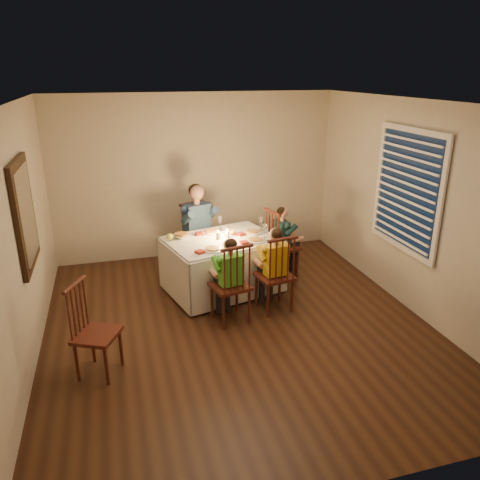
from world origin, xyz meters
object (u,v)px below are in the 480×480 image
object	(u,v)px
chair_end	(281,275)
adult	(199,269)
child_yellow	(273,309)
child_teal	(281,275)
serving_bowl	(181,236)
dining_table	(222,254)
chair_adult	(199,269)
chair_near_left	(230,320)
chair_near_right	(273,309)
child_green	(230,320)
chair_extra	(101,372)

from	to	relation	value
chair_end	adult	world-z (taller)	adult
chair_end	child_yellow	xyz separation A→B (m)	(-0.46, -0.96, 0.00)
child_teal	adult	bearing A→B (deg)	52.48
serving_bowl	dining_table	bearing A→B (deg)	-18.62
chair_adult	child_teal	xyz separation A→B (m)	(1.14, -0.56, 0.00)
chair_near_left	chair_end	size ratio (longest dim) A/B	1.00
chair_adult	chair_near_right	xyz separation A→B (m)	(0.68, -1.51, 0.00)
child_green	dining_table	bearing A→B (deg)	-109.34
chair_adult	chair_extra	world-z (taller)	chair_adult
chair_near_left	child_teal	xyz separation A→B (m)	(1.07, 1.08, 0.00)
chair_near_right	serving_bowl	xyz separation A→B (m)	(-1.03, 0.90, 0.79)
chair_near_left	adult	bearing A→B (deg)	-99.71
adult	chair_near_left	bearing A→B (deg)	-106.46
chair_extra	child_green	bearing A→B (deg)	-39.71
adult	child_green	world-z (taller)	adult
chair_near_left	chair_extra	size ratio (longest dim) A/B	1.04
serving_bowl	chair_near_right	bearing A→B (deg)	-41.12
adult	child_green	xyz separation A→B (m)	(0.07, -1.64, 0.00)
chair_near_right	chair_near_left	bearing A→B (deg)	2.84
dining_table	chair_adult	size ratio (longest dim) A/B	1.62
serving_bowl	chair_near_left	bearing A→B (deg)	-67.72
chair_near_right	adult	distance (m)	1.66
chair_near_right	serving_bowl	size ratio (longest dim) A/B	4.91
dining_table	adult	world-z (taller)	dining_table
dining_table	serving_bowl	xyz separation A→B (m)	(-0.52, 0.18, 0.25)
dining_table	child_yellow	distance (m)	1.03
chair_end	serving_bowl	world-z (taller)	serving_bowl
chair_near_right	serving_bowl	bearing A→B (deg)	-49.77
child_yellow	chair_near_left	bearing A→B (deg)	2.84
dining_table	serving_bowl	distance (m)	0.60
dining_table	child_yellow	world-z (taller)	dining_table
dining_table	child_teal	xyz separation A→B (m)	(0.97, 0.24, -0.54)
child_teal	child_green	bearing A→B (deg)	123.70
adult	child_teal	size ratio (longest dim) A/B	1.25
chair_end	child_green	xyz separation A→B (m)	(-1.07, -1.08, 0.00)
chair_near_left	child_teal	world-z (taller)	child_teal
chair_near_right	child_green	bearing A→B (deg)	2.84
child_teal	serving_bowl	xyz separation A→B (m)	(-1.49, -0.06, 0.79)
chair_near_left	chair_near_right	bearing A→B (deg)	179.30
dining_table	child_yellow	size ratio (longest dim) A/B	1.51
chair_extra	adult	size ratio (longest dim) A/B	0.74
dining_table	child_green	size ratio (longest dim) A/B	1.56
chair_extra	child_green	xyz separation A→B (m)	(1.54, 0.68, 0.00)
chair_extra	adult	xyz separation A→B (m)	(1.47, 2.32, 0.00)
chair_adult	child_yellow	world-z (taller)	child_yellow
chair_adult	chair_extra	xyz separation A→B (m)	(-1.47, -2.32, 0.00)
chair_extra	child_yellow	xyz separation A→B (m)	(2.15, 0.80, 0.00)
chair_adult	chair_near_right	bearing A→B (deg)	-84.77
child_green	chair_extra	bearing A→B (deg)	11.57
chair_end	adult	xyz separation A→B (m)	(-1.14, 0.56, 0.00)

